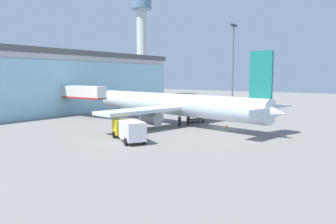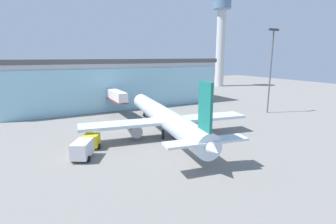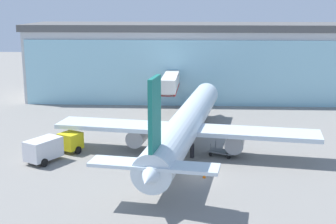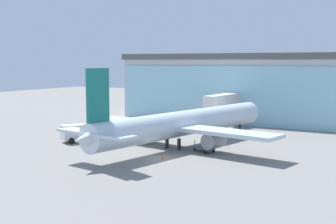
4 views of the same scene
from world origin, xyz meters
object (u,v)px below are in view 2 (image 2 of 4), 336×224
baggage_cart (188,131)px  safety_cone_nose (201,146)px  control_tower (221,33)px  jet_bridge (115,96)px  safety_cone_wingtip (83,152)px  catering_truck (86,146)px  apron_light_mast (271,65)px  airplane (165,118)px

baggage_cart → safety_cone_nose: 7.41m
control_tower → jet_bridge: bearing=-148.9°
safety_cone_wingtip → catering_truck: bearing=-73.3°
catering_truck → baggage_cart: bearing=-54.3°
apron_light_mast → safety_cone_nose: bearing=-156.0°
catering_truck → safety_cone_wingtip: 1.48m
jet_bridge → baggage_cart: 24.28m
apron_light_mast → safety_cone_wingtip: (-47.37, -7.71, -11.91)m
jet_bridge → baggage_cart: jet_bridge is taller
control_tower → baggage_cart: control_tower is taller
safety_cone_nose → catering_truck: bearing=163.8°
airplane → safety_cone_nose: size_ratio=71.22×
airplane → safety_cone_nose: airplane is taller
airplane → baggage_cart: size_ratio=12.17×
control_tower → apron_light_mast: control_tower is taller
apron_light_mast → baggage_cart: 31.06m
baggage_cart → safety_cone_wingtip: baggage_cart is taller
jet_bridge → safety_cone_wingtip: (-12.30, -24.18, -4.47)m
apron_light_mast → safety_cone_nose: size_ratio=37.81×
baggage_cart → jet_bridge: bearing=133.1°
catering_truck → safety_cone_nose: bearing=-77.1°
airplane → baggage_cart: 5.22m
control_tower → apron_light_mast: (-28.19, -54.68, -12.65)m
control_tower → apron_light_mast: bearing=-117.3°
catering_truck → apron_light_mast: bearing=-50.5°
control_tower → safety_cone_nose: bearing=-130.6°
safety_cone_nose → safety_cone_wingtip: same height
airplane → safety_cone_wingtip: (-15.15, -2.75, -3.04)m
baggage_cart → catering_truck: bearing=-147.4°
control_tower → safety_cone_nose: 93.05m
control_tower → safety_cone_wingtip: 101.02m
safety_cone_wingtip → safety_cone_nose: bearing=-18.6°
catering_truck → safety_cone_wingtip: (-0.25, 0.85, -1.19)m
jet_bridge → safety_cone_nose: jet_bridge is taller
airplane → catering_truck: bearing=112.2°
apron_light_mast → airplane: (-32.22, -4.96, -8.87)m
baggage_cart → safety_cone_wingtip: 19.36m
safety_cone_nose → safety_cone_wingtip: (-17.16, 5.77, 0.00)m
airplane → baggage_cart: airplane is taller
apron_light_mast → jet_bridge: bearing=154.8°
catering_truck → safety_cone_wingtip: catering_truck is taller
airplane → safety_cone_wingtip: bearing=108.9°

